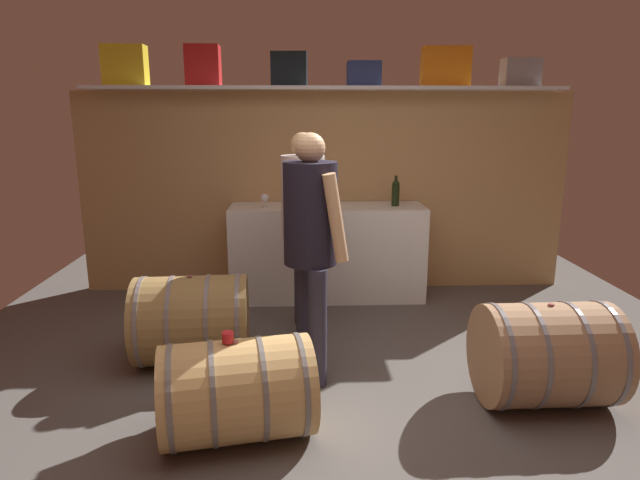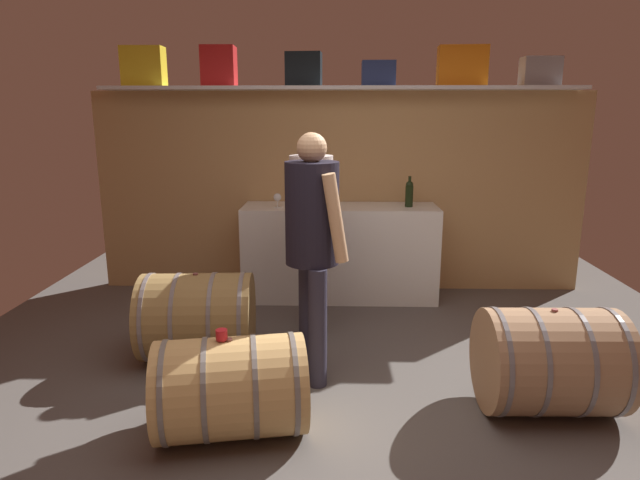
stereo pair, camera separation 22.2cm
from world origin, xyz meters
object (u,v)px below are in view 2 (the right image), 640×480
at_px(work_cabinet, 340,252).
at_px(wine_bottle_dark, 409,193).
at_px(toolcase_black, 304,69).
at_px(toolcase_orange, 462,66).
at_px(toolcase_red, 219,66).
at_px(toolcase_navy, 378,74).
at_px(toolcase_yellow, 144,67).
at_px(winemaker_pouring, 312,212).
at_px(wine_barrel_near, 231,387).
at_px(wine_glass, 277,198).
at_px(wine_barrel_far, 549,361).
at_px(visitor_tasting, 313,232).
at_px(tasting_cup, 222,335).
at_px(toolcase_grey, 540,71).
at_px(wine_barrel_flank, 198,316).

height_order(work_cabinet, wine_bottle_dark, wine_bottle_dark).
bearing_deg(toolcase_black, toolcase_orange, 4.27).
xyz_separation_m(toolcase_red, toolcase_navy, (1.47, 0.00, -0.07)).
height_order(toolcase_yellow, winemaker_pouring, toolcase_yellow).
relative_size(toolcase_red, wine_barrel_near, 0.40).
height_order(toolcase_yellow, wine_barrel_near, toolcase_yellow).
xyz_separation_m(work_cabinet, winemaker_pouring, (-0.23, -0.81, 0.54)).
bearing_deg(wine_glass, toolcase_orange, 9.00).
relative_size(work_cabinet, wine_barrel_far, 2.30).
distance_m(toolcase_red, visitor_tasting, 2.34).
bearing_deg(wine_glass, toolcase_navy, 16.13).
bearing_deg(winemaker_pouring, work_cabinet, 157.17).
bearing_deg(tasting_cup, toolcase_black, 83.00).
bearing_deg(wine_barrel_near, toolcase_grey, 35.66).
height_order(toolcase_grey, wine_barrel_near, toolcase_grey).
xyz_separation_m(toolcase_grey, wine_barrel_flank, (-2.85, -1.56, -1.80)).
xyz_separation_m(toolcase_orange, wine_barrel_near, (-1.72, -2.52, -1.89)).
relative_size(toolcase_orange, wine_barrel_flank, 0.53).
xyz_separation_m(wine_glass, tasting_cup, (-0.07, -2.25, -0.39)).
relative_size(wine_glass, tasting_cup, 2.09).
xyz_separation_m(toolcase_orange, winemaker_pouring, (-1.34, -0.99, -1.18)).
height_order(toolcase_yellow, visitor_tasting, toolcase_yellow).
bearing_deg(wine_barrel_flank, toolcase_navy, 44.90).
xyz_separation_m(wine_glass, wine_barrel_flank, (-0.45, -1.29, -0.67)).
relative_size(toolcase_black, tasting_cup, 5.15).
xyz_separation_m(toolcase_red, wine_barrel_near, (0.51, -2.52, -1.89)).
distance_m(toolcase_navy, tasting_cup, 3.10).
relative_size(toolcase_red, work_cabinet, 0.20).
bearing_deg(toolcase_orange, toolcase_red, -176.32).
relative_size(wine_barrel_near, tasting_cup, 14.24).
xyz_separation_m(wine_glass, visitor_tasting, (0.39, -1.53, 0.02)).
xyz_separation_m(toolcase_black, wine_barrel_near, (-0.27, -2.52, -1.86)).
bearing_deg(toolcase_black, toolcase_navy, 4.27).
height_order(toolcase_grey, wine_barrel_flank, toolcase_grey).
distance_m(toolcase_red, wine_glass, 1.33).
bearing_deg(wine_glass, wine_barrel_far, -47.09).
bearing_deg(wine_glass, work_cabinet, 8.60).
height_order(wine_barrel_far, winemaker_pouring, winemaker_pouring).
bearing_deg(visitor_tasting, work_cabinet, 157.53).
bearing_deg(toolcase_orange, visitor_tasting, -122.04).
bearing_deg(wine_bottle_dark, wine_barrel_far, -73.76).
bearing_deg(toolcase_yellow, tasting_cup, -65.92).
bearing_deg(work_cabinet, tasting_cup, -105.65).
distance_m(toolcase_yellow, wine_barrel_flank, 2.55).
bearing_deg(wine_bottle_dark, wine_glass, -176.59).
bearing_deg(winemaker_pouring, toolcase_red, -144.76).
bearing_deg(toolcase_yellow, toolcase_grey, -1.04).
bearing_deg(visitor_tasting, tasting_cup, -48.73).
distance_m(toolcase_red, toolcase_black, 0.79).
distance_m(work_cabinet, wine_bottle_dark, 0.86).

